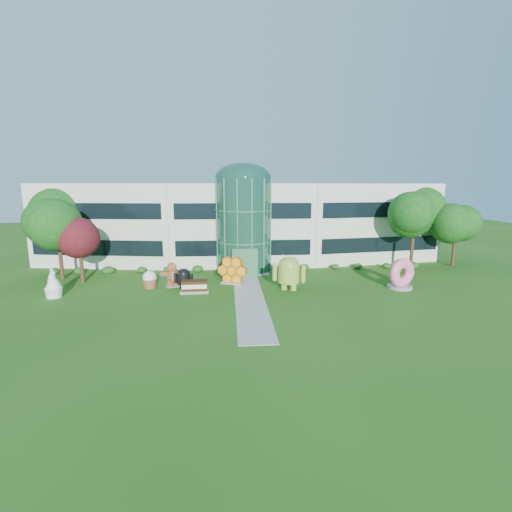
{
  "coord_description": "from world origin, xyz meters",
  "views": [
    {
      "loc": [
        -1.67,
        -27.8,
        8.95
      ],
      "look_at": [
        0.9,
        6.0,
        2.6
      ],
      "focal_mm": 26.0,
      "sensor_mm": 36.0,
      "label": 1
    }
  ],
  "objects_px": {
    "android_black": "(184,277)",
    "donut": "(401,273)",
    "gingerbread": "(172,275)",
    "android_green": "(289,271)"
  },
  "relations": [
    {
      "from": "android_black",
      "to": "gingerbread",
      "type": "bearing_deg",
      "value": 163.01
    },
    {
      "from": "donut",
      "to": "android_black",
      "type": "bearing_deg",
      "value": 155.98
    },
    {
      "from": "donut",
      "to": "gingerbread",
      "type": "bearing_deg",
      "value": 154.18
    },
    {
      "from": "android_black",
      "to": "gingerbread",
      "type": "height_order",
      "value": "gingerbread"
    },
    {
      "from": "android_green",
      "to": "android_black",
      "type": "bearing_deg",
      "value": -164.76
    },
    {
      "from": "android_green",
      "to": "donut",
      "type": "bearing_deg",
      "value": 21.21
    },
    {
      "from": "android_green",
      "to": "gingerbread",
      "type": "bearing_deg",
      "value": -167.92
    },
    {
      "from": "android_black",
      "to": "donut",
      "type": "relative_size",
      "value": 0.76
    },
    {
      "from": "android_green",
      "to": "donut",
      "type": "height_order",
      "value": "android_green"
    },
    {
      "from": "android_black",
      "to": "donut",
      "type": "bearing_deg",
      "value": 12.21
    }
  ]
}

